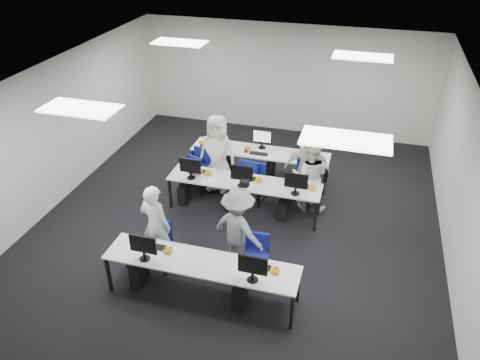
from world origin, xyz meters
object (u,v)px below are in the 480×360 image
(chair_6, at_px, (252,182))
(student_1, at_px, (310,176))
(chair_3, at_px, (254,190))
(chair_7, at_px, (309,186))
(student_0, at_px, (156,225))
(chair_4, at_px, (302,191))
(chair_1, at_px, (255,266))
(student_3, at_px, (307,168))
(photographer, at_px, (238,229))
(chair_2, at_px, (199,178))
(student_2, at_px, (218,154))
(chair_5, at_px, (200,175))
(chair_0, at_px, (159,253))
(desk_mid, at_px, (244,183))
(desk_front, at_px, (201,264))

(chair_6, bearing_deg, student_1, -0.76)
(chair_3, bearing_deg, student_1, 7.68)
(chair_7, relative_size, student_0, 0.52)
(chair_3, bearing_deg, chair_4, 16.33)
(chair_1, xyz_separation_m, chair_6, (-0.76, 2.69, 0.01))
(student_3, relative_size, photographer, 1.03)
(chair_2, bearing_deg, chair_1, -40.18)
(chair_6, bearing_deg, student_2, -170.26)
(chair_5, bearing_deg, student_2, 17.60)
(chair_0, bearing_deg, chair_2, 91.61)
(desk_mid, bearing_deg, chair_4, 29.29)
(chair_7, distance_m, student_1, 0.70)
(student_3, bearing_deg, chair_5, 172.08)
(student_1, distance_m, student_3, 0.29)
(chair_5, height_order, chair_7, chair_5)
(chair_0, relative_size, chair_6, 0.96)
(chair_3, distance_m, chair_5, 1.39)
(chair_2, xyz_separation_m, student_1, (2.50, -0.08, 0.48))
(desk_front, distance_m, student_2, 3.43)
(chair_6, distance_m, student_1, 1.42)
(chair_2, distance_m, student_2, 0.73)
(desk_front, bearing_deg, chair_6, 90.22)
(student_0, bearing_deg, desk_front, 161.05)
(desk_front, distance_m, chair_1, 1.06)
(chair_0, height_order, chair_3, chair_0)
(desk_front, height_order, student_0, student_0)
(chair_6, height_order, student_2, student_2)
(chair_0, xyz_separation_m, chair_4, (2.13, 2.73, 0.02))
(student_1, relative_size, photographer, 1.00)
(chair_3, xyz_separation_m, chair_6, (-0.12, 0.27, 0.02))
(student_0, height_order, photographer, student_0)
(chair_3, relative_size, student_2, 0.48)
(chair_2, distance_m, chair_7, 2.48)
(student_0, bearing_deg, chair_4, -119.03)
(chair_2, xyz_separation_m, student_2, (0.40, 0.16, 0.59))
(student_0, relative_size, student_1, 1.02)
(desk_mid, xyz_separation_m, photographer, (0.35, -1.67, 0.11))
(chair_1, xyz_separation_m, student_3, (0.43, 2.71, 0.54))
(desk_mid, height_order, chair_3, chair_3)
(chair_7, bearing_deg, desk_front, -122.55)
(chair_2, relative_size, chair_5, 1.16)
(chair_0, relative_size, chair_3, 1.03)
(desk_front, bearing_deg, chair_5, 110.62)
(chair_6, relative_size, photographer, 0.58)
(student_1, bearing_deg, desk_mid, 17.88)
(chair_0, bearing_deg, chair_5, 92.30)
(desk_front, bearing_deg, chair_0, 153.57)
(chair_4, xyz_separation_m, student_0, (-2.19, -2.62, 0.50))
(desk_mid, height_order, student_2, student_2)
(chair_6, xyz_separation_m, student_3, (1.19, 0.02, 0.52))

